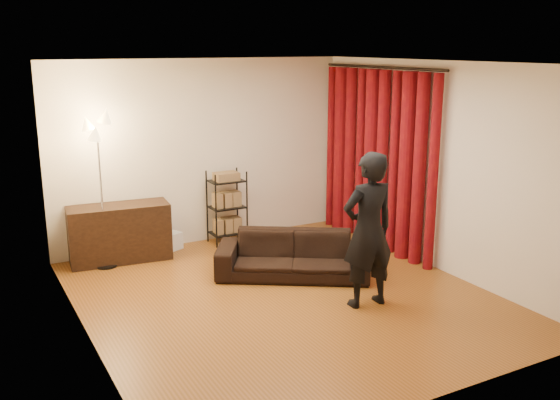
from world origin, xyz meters
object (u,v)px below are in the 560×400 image
storage_boxes (170,241)px  floor_lamp (101,193)px  media_cabinet (120,233)px  wire_shelf (227,207)px  person (368,230)px  sofa (293,255)px

storage_boxes → floor_lamp: bearing=-165.3°
media_cabinet → wire_shelf: wire_shelf is taller
person → media_cabinet: (-2.07, 2.83, -0.50)m
wire_shelf → sofa: bearing=-75.0°
media_cabinet → floor_lamp: 0.68m
media_cabinet → wire_shelf: (1.62, 0.04, 0.15)m
person → storage_boxes: (-1.33, 2.94, -0.76)m
sofa → wire_shelf: 1.72m
media_cabinet → person: bearing=-47.7°
sofa → storage_boxes: sofa is taller
storage_boxes → wire_shelf: size_ratio=0.28×
person → floor_lamp: 3.54m
sofa → media_cabinet: media_cabinet is taller
media_cabinet → storage_boxes: bearing=14.6°
sofa → person: size_ratio=1.08×
storage_boxes → floor_lamp: (-0.98, -0.26, 0.88)m
person → media_cabinet: person is taller
storage_boxes → wire_shelf: bearing=-4.7°
wire_shelf → floor_lamp: (-1.85, -0.19, 0.46)m
floor_lamp → person: bearing=-49.3°
person → storage_boxes: 3.31m
media_cabinet → wire_shelf: size_ratio=1.23×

